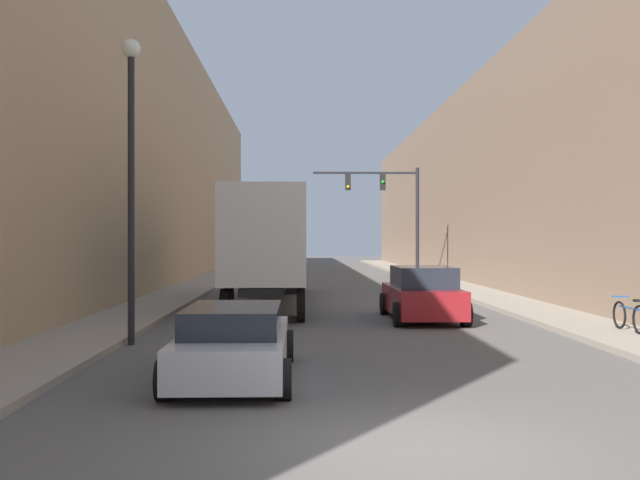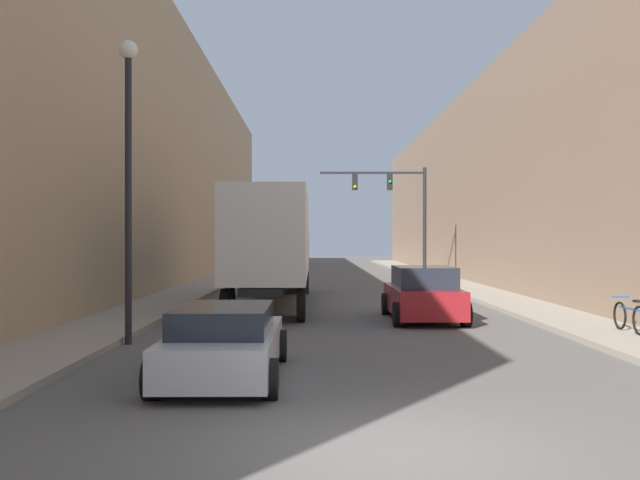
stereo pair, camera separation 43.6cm
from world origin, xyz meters
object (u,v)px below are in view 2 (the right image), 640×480
Objects in this scene: suv_car at (423,295)px; traffic_signal_gantry at (400,204)px; street_lamp at (128,151)px; semi_truck at (274,243)px; parked_bicycle at (629,317)px; sedan_car at (225,343)px.

traffic_signal_gantry reaches higher than suv_car.
traffic_signal_gantry is 0.91× the size of street_lamp.
semi_truck is 2.21× the size of traffic_signal_gantry.
semi_truck is 2.00× the size of street_lamp.
traffic_signal_gantry is 24.62m from street_lamp.
suv_car is at bearing -48.40° from semi_truck.
parked_bicycle is (4.54, -3.97, -0.25)m from suv_car.
traffic_signal_gantry is (6.33, 12.53, 2.12)m from semi_truck.
street_lamp reaches higher than traffic_signal_gantry.
semi_truck is 10.93m from street_lamp.
parked_bicycle is (12.22, 0.90, -4.02)m from street_lamp.
parked_bicycle is (9.44, 4.99, -0.10)m from sedan_car.
sedan_car is 0.73× the size of traffic_signal_gantry.
street_lamp is (-7.68, -4.87, 3.77)m from suv_car.
semi_truck is 7.83× the size of parked_bicycle.
street_lamp is at bearing 124.18° from sedan_car.
traffic_signal_gantry reaches higher than semi_truck.
suv_car is (4.83, -5.44, -1.55)m from semi_truck.
suv_car is at bearing 138.86° from parked_bicycle.
traffic_signal_gantry is at bearing 68.12° from street_lamp.
sedan_car is at bearing -90.27° from semi_truck.
parked_bicycle is (3.04, -21.94, -3.92)m from traffic_signal_gantry.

